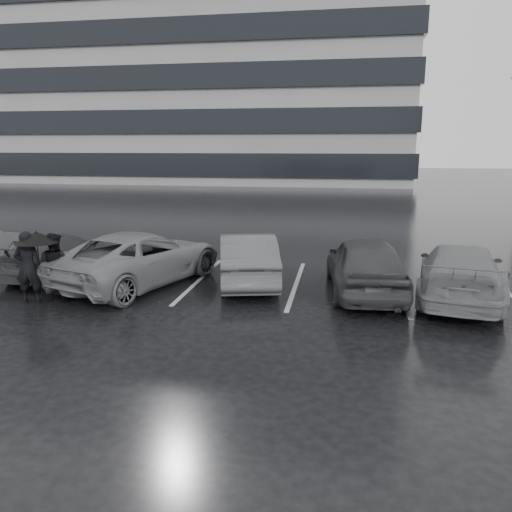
{
  "coord_description": "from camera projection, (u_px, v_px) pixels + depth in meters",
  "views": [
    {
      "loc": [
        1.79,
        -10.97,
        3.8
      ],
      "look_at": [
        -0.28,
        1.0,
        1.1
      ],
      "focal_mm": 35.0,
      "sensor_mm": 36.0,
      "label": 1
    }
  ],
  "objects": [
    {
      "name": "pedestrian_left",
      "position": [
        28.0,
        267.0,
        12.21
      ],
      "size": [
        0.74,
        0.57,
        1.78
      ],
      "primitive_type": "imported",
      "rotation": [
        0.0,
        0.0,
        3.39
      ],
      "color": "black",
      "rests_on": "ground"
    },
    {
      "name": "car_east",
      "position": [
        460.0,
        272.0,
        12.46
      ],
      "size": [
        2.83,
        5.1,
        1.4
      ],
      "primitive_type": "imported",
      "rotation": [
        0.0,
        0.0,
        2.95
      ],
      "color": "#545457",
      "rests_on": "ground"
    },
    {
      "name": "stall_stripes",
      "position": [
        247.0,
        282.0,
        14.21
      ],
      "size": [
        19.72,
        5.0,
        0.0
      ],
      "color": "#AFAFB2",
      "rests_on": "ground"
    },
    {
      "name": "car_main",
      "position": [
        365.0,
        264.0,
        13.01
      ],
      "size": [
        2.2,
        4.62,
        1.52
      ],
      "primitive_type": "imported",
      "rotation": [
        0.0,
        0.0,
        3.23
      ],
      "color": "black",
      "rests_on": "ground"
    },
    {
      "name": "umbrella",
      "position": [
        36.0,
        237.0,
        12.08
      ],
      "size": [
        1.05,
        1.05,
        1.78
      ],
      "color": "black",
      "rests_on": "ground"
    },
    {
      "name": "car_west_b",
      "position": [
        140.0,
        258.0,
        13.92
      ],
      "size": [
        4.07,
        5.81,
        1.47
      ],
      "primitive_type": "imported",
      "rotation": [
        0.0,
        0.0,
        2.8
      ],
      "color": "#545457",
      "rests_on": "ground"
    },
    {
      "name": "ground",
      "position": [
        261.0,
        311.0,
        11.67
      ],
      "size": [
        160.0,
        160.0,
        0.0
      ],
      "primitive_type": "plane",
      "color": "black",
      "rests_on": "ground"
    },
    {
      "name": "car_west_a",
      "position": [
        247.0,
        258.0,
        14.0
      ],
      "size": [
        2.47,
        4.52,
        1.41
      ],
      "primitive_type": "imported",
      "rotation": [
        0.0,
        0.0,
        3.38
      ],
      "color": "#313134",
      "rests_on": "ground"
    },
    {
      "name": "office_building",
      "position": [
        142.0,
        53.0,
        58.4
      ],
      "size": [
        61.0,
        26.0,
        29.0
      ],
      "color": "gray",
      "rests_on": "ground"
    },
    {
      "name": "car_west_c",
      "position": [
        61.0,
        254.0,
        14.9
      ],
      "size": [
        2.12,
        4.38,
        1.23
      ],
      "primitive_type": "imported",
      "rotation": [
        0.0,
        0.0,
        3.05
      ],
      "color": "black",
      "rests_on": "ground"
    },
    {
      "name": "pedestrian_right",
      "position": [
        55.0,
        266.0,
        12.43
      ],
      "size": [
        0.88,
        0.71,
        1.7
      ],
      "primitive_type": "imported",
      "rotation": [
        0.0,
        0.0,
        3.05
      ],
      "color": "black",
      "rests_on": "ground"
    }
  ]
}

